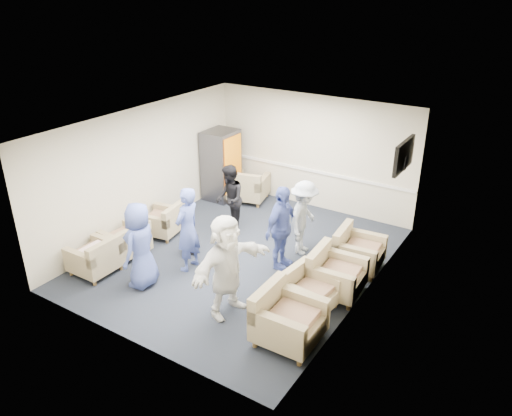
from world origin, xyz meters
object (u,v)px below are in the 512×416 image
Objects in this scene: armchair_right_midfar at (334,275)px; vending_machine at (221,165)px; armchair_right_far at (356,252)px; person_front_right at (227,266)px; armchair_left_near at (96,259)px; person_back_right at (304,218)px; armchair_left_mid at (127,242)px; armchair_right_near at (285,320)px; armchair_right_midnear at (307,292)px; armchair_left_far at (164,222)px; person_back_left at (230,199)px; armchair_corner at (248,188)px; person_front_left at (140,245)px; person_mid_left at (187,229)px; person_mid_right at (281,228)px.

vending_machine is at bearing 56.59° from armchair_right_midfar.
person_front_right reaches higher than armchair_right_far.
armchair_left_near is 4.01m from person_back_right.
person_back_right is at bearing 129.62° from armchair_left_mid.
armchair_left_near is at bearing 125.06° from person_back_right.
armchair_right_far is (0.09, 2.58, -0.03)m from armchair_right_near.
armchair_right_midnear is (3.81, 1.12, -0.01)m from armchair_left_near.
armchair_left_near is 0.90× the size of armchair_left_far.
person_back_left is at bearing 85.82° from armchair_right_far.
person_back_right is (2.86, 2.77, 0.45)m from armchair_left_near.
armchair_right_midnear is 5.01m from vending_machine.
armchair_right_near is at bearing -84.96° from person_front_right.
armchair_corner reaches higher than armchair_right_midnear.
armchair_right_midnear reaches higher than armchair_left_far.
vending_machine is 0.99× the size of person_front_right.
person_front_right reaches higher than person_front_left.
person_front_right reaches higher than vending_machine.
vending_machine is (-4.13, 1.37, 0.53)m from armchair_right_far.
armchair_right_midnear is 0.80× the size of armchair_corner.
armchair_right_far reaches higher than armchair_left_mid.
person_front_right reaches higher than armchair_right_midfar.
person_front_left reaches higher than armchair_left_mid.
armchair_right_midfar is at bearing 32.46° from person_back_left.
armchair_right_midfar is at bearing 79.56° from armchair_left_far.
person_back_left is at bearing 167.34° from person_front_left.
person_front_right reaches higher than person_back_right.
person_mid_left reaches higher than person_front_left.
person_mid_right is (1.79, 1.84, 0.03)m from person_front_left.
vending_machine reaches higher than person_front_left.
person_back_right is (2.33, -1.55, 0.42)m from armchair_corner.
armchair_left_mid is at bearing 101.34° from armchair_right_midnear.
person_mid_right is 1.69m from person_front_right.
vending_machine reaches higher than person_back_left.
armchair_corner is 0.70× the size of person_back_left.
armchair_left_near is 0.74× the size of armchair_corner.
person_mid_right is at bearing 27.87° from person_back_left.
vending_machine is at bearing -174.53° from person_front_left.
person_mid_left is 1.09× the size of person_back_left.
person_mid_right is 0.95× the size of person_front_right.
armchair_corner reaches higher than armchair_right_midfar.
armchair_left_mid is 0.50× the size of person_mid_right.
armchair_right_near is 1.03× the size of armchair_right_far.
person_front_left is 1.76m from person_front_right.
armchair_right_midnear is 0.49× the size of vending_machine.
armchair_right_midnear is 0.92× the size of armchair_right_midfar.
person_back_right is at bearing 133.47° from person_front_left.
person_mid_left is at bearing 97.37° from armchair_right_midnear.
vending_machine is 3.42m from person_mid_left.
person_back_right reaches higher than armchair_right_far.
armchair_corner is at bearing 38.60° from armchair_right_near.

